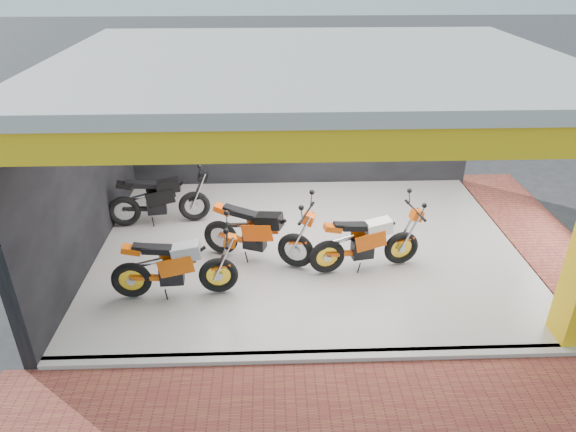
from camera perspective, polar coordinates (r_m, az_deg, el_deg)
name	(u,v)px	position (r m, az deg, el deg)	size (l,w,h in m)	color
ground	(316,314)	(8.46, 3.17, -10.86)	(80.00, 80.00, 0.00)	#2D2D30
showroom_floor	(308,247)	(10.07, 2.21, -3.51)	(8.00, 6.00, 0.10)	silver
showroom_ceiling	(312,62)	(8.76, 2.65, 16.74)	(8.40, 6.40, 0.20)	beige
back_wall	(300,116)	(12.21, 1.32, 11.02)	(8.20, 0.20, 3.50)	black
left_wall	(80,170)	(9.87, -22.15, 4.75)	(0.20, 6.20, 3.50)	black
header_beam_front	(331,141)	(5.95, 4.83, 8.28)	(8.40, 0.30, 0.40)	yellow
header_beam_right	(548,78)	(9.97, 26.89, 13.48)	(0.30, 6.40, 0.40)	yellow
floor_kerb	(323,357)	(7.66, 3.86, -15.33)	(8.00, 0.20, 0.10)	silver
paver_front	(328,401)	(7.14, 4.48, -19.81)	(9.00, 1.40, 0.03)	brown
paver_right	(548,244)	(11.46, 26.92, -2.83)	(1.40, 7.00, 0.03)	brown
moto_hero	(403,233)	(9.36, 12.66, -1.84)	(2.15, 0.80, 1.31)	#DB4E09
moto_row_a	(217,259)	(8.45, -7.86, -4.77)	(2.18, 0.81, 1.33)	#E35609
moto_row_b	(296,234)	(9.01, 0.87, -2.06)	(2.26, 0.84, 1.38)	#FF500A
moto_row_d	(193,192)	(10.79, -10.49, 2.62)	(2.20, 0.81, 1.34)	black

